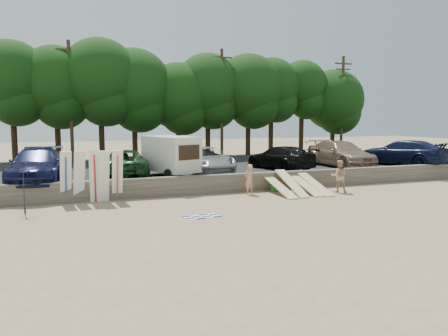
{
  "coord_description": "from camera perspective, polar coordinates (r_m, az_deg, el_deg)",
  "views": [
    {
      "loc": [
        -10.75,
        -18.73,
        4.0
      ],
      "look_at": [
        -2.65,
        3.0,
        1.34
      ],
      "focal_mm": 35.0,
      "sensor_mm": 36.0,
      "label": 1
    }
  ],
  "objects": [
    {
      "name": "car_4",
      "position": [
        30.9,
        15.0,
        1.81
      ],
      "size": [
        2.48,
        6.0,
        1.73
      ],
      "primitive_type": "imported",
      "rotation": [
        0.0,
        0.0,
        0.01
      ],
      "color": "#8E715A",
      "rests_on": "parking_lot"
    },
    {
      "name": "surfboard_low_2",
      "position": [
        23.83,
        10.53,
        -2.21
      ],
      "size": [
        0.56,
        2.92,
        0.83
      ],
      "primitive_type": "cube",
      "rotation": [
        0.26,
        0.0,
        0.0
      ],
      "color": "beige",
      "rests_on": "ground"
    },
    {
      "name": "treeline",
      "position": [
        37.6,
        -5.39,
        10.42
      ],
      "size": [
        33.94,
        6.78,
        9.51
      ],
      "color": "#382616",
      "rests_on": "parking_lot"
    },
    {
      "name": "ground",
      "position": [
        21.96,
        9.28,
        -4.03
      ],
      "size": [
        120.0,
        120.0,
        0.0
      ],
      "primitive_type": "plane",
      "color": "tan",
      "rests_on": "ground"
    },
    {
      "name": "surfboard_low_0",
      "position": [
        23.02,
        7.34,
        -2.49
      ],
      "size": [
        0.56,
        2.92,
        0.81
      ],
      "primitive_type": "cube",
      "rotation": [
        0.25,
        0.0,
        0.0
      ],
      "color": "beige",
      "rests_on": "ground"
    },
    {
      "name": "seawall",
      "position": [
        24.49,
        5.82,
        -1.7
      ],
      "size": [
        44.0,
        0.5,
        1.0
      ],
      "primitive_type": "cube",
      "color": "#6B6356",
      "rests_on": "ground"
    },
    {
      "name": "gear_bag",
      "position": [
        23.94,
        7.86,
        -2.87
      ],
      "size": [
        0.35,
        0.31,
        0.22
      ],
      "primitive_type": "cube",
      "rotation": [
        0.0,
        0.0,
        0.24
      ],
      "color": "orange",
      "rests_on": "ground"
    },
    {
      "name": "cooler",
      "position": [
        24.06,
        6.64,
        -2.68
      ],
      "size": [
        0.39,
        0.32,
        0.32
      ],
      "primitive_type": "cube",
      "rotation": [
        0.0,
        0.0,
        0.04
      ],
      "color": "#268B33",
      "rests_on": "ground"
    },
    {
      "name": "surfboard_upright_4",
      "position": [
        21.55,
        -13.75,
        -0.97
      ],
      "size": [
        0.5,
        0.82,
        2.5
      ],
      "primitive_type": "cube",
      "rotation": [
        0.3,
        0.0,
        -0.0
      ],
      "color": "white",
      "rests_on": "ground"
    },
    {
      "name": "box_trailer",
      "position": [
        24.87,
        -6.96,
        1.83
      ],
      "size": [
        2.9,
        3.95,
        2.27
      ],
      "rotation": [
        0.0,
        0.0,
        0.34
      ],
      "color": "silver",
      "rests_on": "parking_lot"
    },
    {
      "name": "beachgoer_b",
      "position": [
        24.33,
        14.79,
        -1.04
      ],
      "size": [
        1.06,
        0.98,
        1.76
      ],
      "primitive_type": "imported",
      "rotation": [
        0.0,
        0.0,
        2.67
      ],
      "color": "tan",
      "rests_on": "ground"
    },
    {
      "name": "utility_poles",
      "position": [
        37.02,
        -0.29,
        8.76
      ],
      "size": [
        25.8,
        0.26,
        9.0
      ],
      "color": "#473321",
      "rests_on": "parking_lot"
    },
    {
      "name": "beach_towel",
      "position": [
        17.9,
        -2.88,
        -6.35
      ],
      "size": [
        1.68,
        1.68,
        0.0
      ],
      "primitive_type": "plane",
      "rotation": [
        0.0,
        0.0,
        0.13
      ],
      "color": "white",
      "rests_on": "ground"
    },
    {
      "name": "surfboard_upright_0",
      "position": [
        21.49,
        -19.97,
        -1.2
      ],
      "size": [
        0.58,
        0.88,
        2.5
      ],
      "primitive_type": "cube",
      "rotation": [
        0.3,
        0.0,
        0.1
      ],
      "color": "white",
      "rests_on": "ground"
    },
    {
      "name": "car_5",
      "position": [
        33.13,
        22.23,
        1.88
      ],
      "size": [
        4.6,
        6.57,
        1.77
      ],
      "primitive_type": "imported",
      "rotation": [
        0.0,
        0.0,
        3.53
      ],
      "color": "black",
      "rests_on": "parking_lot"
    },
    {
      "name": "surfboard_upright_3",
      "position": [
        21.36,
        -15.43,
        -1.08
      ],
      "size": [
        0.53,
        0.83,
        2.51
      ],
      "primitive_type": "cube",
      "rotation": [
        0.29,
        0.0,
        0.04
      ],
      "color": "white",
      "rests_on": "ground"
    },
    {
      "name": "surfboard_upright_2",
      "position": [
        21.4,
        -16.51,
        -1.02
      ],
      "size": [
        0.55,
        0.61,
        2.56
      ],
      "primitive_type": "cube",
      "rotation": [
        0.2,
        0.0,
        -0.09
      ],
      "color": "white",
      "rests_on": "ground"
    },
    {
      "name": "car_3",
      "position": [
        28.52,
        7.37,
        1.37
      ],
      "size": [
        3.31,
        5.53,
        1.5
      ],
      "primitive_type": "imported",
      "rotation": [
        0.0,
        0.0,
        3.39
      ],
      "color": "black",
      "rests_on": "parking_lot"
    },
    {
      "name": "car_2",
      "position": [
        26.59,
        -2.52,
        1.09
      ],
      "size": [
        2.58,
        5.58,
        1.55
      ],
      "primitive_type": "imported",
      "rotation": [
        0.0,
        0.0,
        -0.0
      ],
      "color": "gray",
      "rests_on": "parking_lot"
    },
    {
      "name": "beachgoer_a",
      "position": [
        22.88,
        3.31,
        -1.49
      ],
      "size": [
        0.69,
        0.58,
        1.61
      ],
      "primitive_type": "imported",
      "rotation": [
        0.0,
        0.0,
        3.54
      ],
      "color": "tan",
      "rests_on": "ground"
    },
    {
      "name": "beach_umbrella",
      "position": [
        20.06,
        -24.55,
        -2.16
      ],
      "size": [
        3.64,
        3.63,
        2.34
      ],
      "primitive_type": "imported",
      "rotation": [
        0.0,
        0.0,
        2.29
      ],
      "color": "black",
      "rests_on": "ground"
    },
    {
      "name": "parking_lot",
      "position": [
        31.36,
        -0.25,
        -0.14
      ],
      "size": [
        44.0,
        14.5,
        0.7
      ],
      "primitive_type": "cube",
      "color": "#282828",
      "rests_on": "ground"
    },
    {
      "name": "car_1",
      "position": [
        25.28,
        -12.81,
        0.62
      ],
      "size": [
        3.34,
        5.81,
        1.52
      ],
      "primitive_type": "imported",
      "rotation": [
        0.0,
        0.0,
        2.99
      ],
      "color": "#143717",
      "rests_on": "parking_lot"
    },
    {
      "name": "surfboard_low_1",
      "position": [
        23.32,
        8.81,
        -1.98
      ],
      "size": [
        0.56,
        2.82,
        1.15
      ],
      "primitive_type": "cube",
      "rotation": [
        0.37,
        0.0,
        0.0
      ],
      "color": "beige",
      "rests_on": "ground"
    },
    {
      "name": "surfboard_low_3",
      "position": [
        24.0,
        11.81,
        -2.07
      ],
      "size": [
        0.56,
        2.9,
        0.92
      ],
      "primitive_type": "cube",
      "rotation": [
        0.29,
        0.0,
        0.0
      ],
      "color": "beige",
      "rests_on": "ground"
    },
    {
      "name": "surfboard_upright_1",
      "position": [
        21.47,
        -18.39,
        -1.13
      ],
      "size": [
        0.61,
        0.86,
        2.51
      ],
      "primitive_type": "cube",
      "rotation": [
        0.29,
        0.0,
        0.15
      ],
      "color": "white",
      "rests_on": "ground"
    },
    {
      "name": "car_0",
      "position": [
        24.49,
        -23.21,
        0.32
      ],
      "size": [
        2.98,
        6.2,
        1.74
      ],
      "primitive_type": "imported",
      "rotation": [
        0.0,
        0.0,
        -0.09
      ],
      "color": "#121640",
      "rests_on": "parking_lot"
    }
  ]
}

